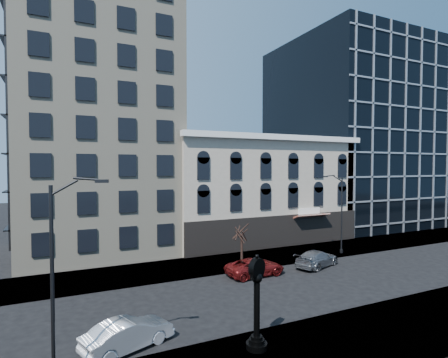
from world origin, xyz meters
TOP-DOWN VIEW (x-y plane):
  - ground at (0.00, 0.00)m, footprint 160.00×160.00m
  - sidewalk_far at (0.00, 8.00)m, footprint 160.00×6.00m
  - sidewalk_near at (0.00, -8.00)m, footprint 160.00×6.00m
  - cream_tower at (-6.11, 18.88)m, footprint 15.90×15.40m
  - victorian_row at (12.00, 15.89)m, footprint 22.60×11.19m
  - glass_office at (32.00, 20.91)m, footprint 20.00×20.15m
  - street_clock at (-1.25, -6.68)m, footprint 1.05×1.05m
  - street_lamp_near at (-9.52, -6.15)m, footprint 2.20×0.75m
  - street_lamp_far at (15.69, 6.12)m, footprint 2.10×0.65m
  - bare_tree_far at (4.97, 6.55)m, footprint 2.53×2.53m
  - car_near_b at (-6.88, -3.84)m, footprint 4.79×3.02m
  - car_far_a at (4.66, 3.61)m, footprint 5.12×2.57m
  - car_far_b at (10.98, 3.47)m, footprint 5.39×3.59m

SIDE VIEW (x-z plane):
  - ground at x=0.00m, z-range 0.00..0.00m
  - sidewalk_far at x=0.00m, z-range 0.00..0.12m
  - sidewalk_near at x=0.00m, z-range 0.00..0.12m
  - car_far_a at x=4.66m, z-range 0.00..1.39m
  - car_far_b at x=10.98m, z-range 0.00..1.45m
  - car_near_b at x=-6.88m, z-range 0.00..1.49m
  - street_clock at x=-1.25m, z-range -0.10..4.52m
  - bare_tree_far at x=4.97m, z-range 1.22..5.56m
  - victorian_row at x=12.00m, z-range -0.25..12.25m
  - street_lamp_far at x=15.69m, z-range 2.20..10.38m
  - street_lamp_near at x=-9.52m, z-range 2.31..10.92m
  - glass_office at x=32.00m, z-range 0.00..28.00m
  - cream_tower at x=-6.11m, z-range -1.93..40.57m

